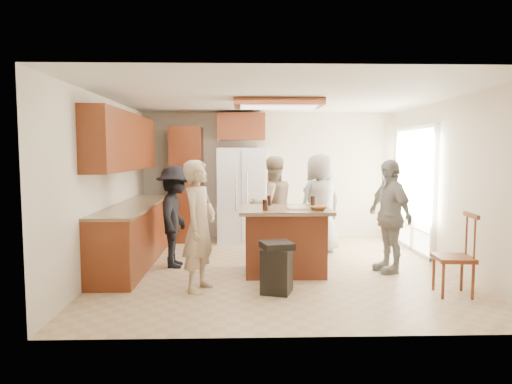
{
  "coord_description": "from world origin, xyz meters",
  "views": [
    {
      "loc": [
        -0.53,
        -6.6,
        1.72
      ],
      "look_at": [
        -0.33,
        -0.1,
        1.15
      ],
      "focal_mm": 32.0,
      "sensor_mm": 36.0,
      "label": 1
    }
  ],
  "objects_px": {
    "person_front_left": "(199,226)",
    "refrigerator": "(241,195)",
    "person_counter": "(176,216)",
    "spindle_chair": "(455,258)",
    "person_side_right": "(389,216)",
    "trash_bin": "(277,267)",
    "person_behind_right": "(320,204)",
    "person_behind_left": "(272,206)",
    "kitchen_island": "(284,240)"
  },
  "relations": [
    {
      "from": "person_side_right",
      "to": "trash_bin",
      "type": "distance_m",
      "value": 2.0
    },
    {
      "from": "person_counter",
      "to": "refrigerator",
      "type": "distance_m",
      "value": 2.17
    },
    {
      "from": "spindle_chair",
      "to": "person_side_right",
      "type": "bearing_deg",
      "value": 112.13
    },
    {
      "from": "person_counter",
      "to": "kitchen_island",
      "type": "distance_m",
      "value": 1.66
    },
    {
      "from": "person_front_left",
      "to": "refrigerator",
      "type": "xyz_separation_m",
      "value": [
        0.51,
        3.13,
        0.09
      ]
    },
    {
      "from": "person_behind_left",
      "to": "person_counter",
      "type": "height_order",
      "value": "person_behind_left"
    },
    {
      "from": "person_side_right",
      "to": "person_counter",
      "type": "xyz_separation_m",
      "value": [
        -3.1,
        0.38,
        -0.05
      ]
    },
    {
      "from": "trash_bin",
      "to": "person_behind_right",
      "type": "bearing_deg",
      "value": 67.61
    },
    {
      "from": "refrigerator",
      "to": "spindle_chair",
      "type": "height_order",
      "value": "refrigerator"
    },
    {
      "from": "person_behind_left",
      "to": "spindle_chair",
      "type": "height_order",
      "value": "person_behind_left"
    },
    {
      "from": "person_behind_right",
      "to": "person_counter",
      "type": "relative_size",
      "value": 1.12
    },
    {
      "from": "person_behind_left",
      "to": "person_side_right",
      "type": "height_order",
      "value": "person_behind_left"
    },
    {
      "from": "person_behind_left",
      "to": "spindle_chair",
      "type": "xyz_separation_m",
      "value": [
        2.06,
        -2.28,
        -0.37
      ]
    },
    {
      "from": "person_front_left",
      "to": "trash_bin",
      "type": "xyz_separation_m",
      "value": [
        0.95,
        -0.13,
        -0.49
      ]
    },
    {
      "from": "person_behind_right",
      "to": "person_side_right",
      "type": "height_order",
      "value": "person_behind_right"
    },
    {
      "from": "person_front_left",
      "to": "kitchen_island",
      "type": "bearing_deg",
      "value": -35.3
    },
    {
      "from": "person_counter",
      "to": "person_side_right",
      "type": "bearing_deg",
      "value": -96.17
    },
    {
      "from": "refrigerator",
      "to": "trash_bin",
      "type": "distance_m",
      "value": 3.34
    },
    {
      "from": "person_front_left",
      "to": "person_side_right",
      "type": "height_order",
      "value": "person_front_left"
    },
    {
      "from": "trash_bin",
      "to": "spindle_chair",
      "type": "bearing_deg",
      "value": -4.05
    },
    {
      "from": "person_behind_left",
      "to": "person_side_right",
      "type": "xyz_separation_m",
      "value": [
        1.61,
        -1.17,
        -0.02
      ]
    },
    {
      "from": "spindle_chair",
      "to": "person_behind_left",
      "type": "bearing_deg",
      "value": 132.11
    },
    {
      "from": "person_side_right",
      "to": "kitchen_island",
      "type": "bearing_deg",
      "value": -105.32
    },
    {
      "from": "person_behind_left",
      "to": "kitchen_island",
      "type": "bearing_deg",
      "value": 73.33
    },
    {
      "from": "person_front_left",
      "to": "refrigerator",
      "type": "relative_size",
      "value": 0.9
    },
    {
      "from": "trash_bin",
      "to": "person_counter",
      "type": "bearing_deg",
      "value": 136.72
    },
    {
      "from": "person_behind_left",
      "to": "person_behind_right",
      "type": "xyz_separation_m",
      "value": [
        0.82,
        0.06,
        0.02
      ]
    },
    {
      "from": "person_front_left",
      "to": "person_counter",
      "type": "bearing_deg",
      "value": 40.15
    },
    {
      "from": "kitchen_island",
      "to": "person_front_left",
      "type": "bearing_deg",
      "value": -144.24
    },
    {
      "from": "person_side_right",
      "to": "spindle_chair",
      "type": "bearing_deg",
      "value": 6.38
    },
    {
      "from": "person_front_left",
      "to": "person_behind_right",
      "type": "relative_size",
      "value": 0.95
    },
    {
      "from": "person_behind_left",
      "to": "trash_bin",
      "type": "xyz_separation_m",
      "value": [
        -0.08,
        -2.12,
        -0.51
      ]
    },
    {
      "from": "spindle_chair",
      "to": "kitchen_island",
      "type": "bearing_deg",
      "value": 150.72
    },
    {
      "from": "person_behind_left",
      "to": "person_behind_right",
      "type": "height_order",
      "value": "person_behind_right"
    },
    {
      "from": "person_behind_left",
      "to": "person_behind_right",
      "type": "bearing_deg",
      "value": 163.01
    },
    {
      "from": "spindle_chair",
      "to": "trash_bin",
      "type": "bearing_deg",
      "value": 175.95
    },
    {
      "from": "kitchen_island",
      "to": "trash_bin",
      "type": "height_order",
      "value": "kitchen_island"
    },
    {
      "from": "person_behind_left",
      "to": "trash_bin",
      "type": "height_order",
      "value": "person_behind_left"
    },
    {
      "from": "kitchen_island",
      "to": "trash_bin",
      "type": "xyz_separation_m",
      "value": [
        -0.18,
        -0.95,
        -0.16
      ]
    },
    {
      "from": "person_behind_right",
      "to": "kitchen_island",
      "type": "relative_size",
      "value": 1.33
    },
    {
      "from": "person_side_right",
      "to": "person_counter",
      "type": "bearing_deg",
      "value": -112.66
    },
    {
      "from": "person_behind_right",
      "to": "refrigerator",
      "type": "relative_size",
      "value": 0.95
    },
    {
      "from": "person_front_left",
      "to": "spindle_chair",
      "type": "bearing_deg",
      "value": -76.35
    },
    {
      "from": "person_side_right",
      "to": "refrigerator",
      "type": "height_order",
      "value": "refrigerator"
    },
    {
      "from": "person_behind_right",
      "to": "trash_bin",
      "type": "height_order",
      "value": "person_behind_right"
    },
    {
      "from": "person_behind_left",
      "to": "person_behind_right",
      "type": "distance_m",
      "value": 0.83
    },
    {
      "from": "person_front_left",
      "to": "trash_bin",
      "type": "distance_m",
      "value": 1.08
    },
    {
      "from": "person_front_left",
      "to": "person_behind_right",
      "type": "height_order",
      "value": "person_behind_right"
    },
    {
      "from": "trash_bin",
      "to": "person_side_right",
      "type": "bearing_deg",
      "value": 29.64
    },
    {
      "from": "person_behind_left",
      "to": "spindle_chair",
      "type": "relative_size",
      "value": 1.66
    }
  ]
}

